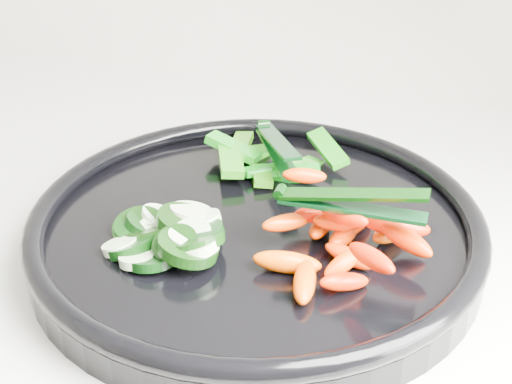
% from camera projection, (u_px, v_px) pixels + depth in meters
% --- Properties ---
extents(veggie_tray, '(0.47, 0.47, 0.04)m').
position_uv_depth(veggie_tray, '(256.00, 228.00, 0.59)').
color(veggie_tray, black).
rests_on(veggie_tray, counter).
extents(cucumber_pile, '(0.11, 0.10, 0.04)m').
position_uv_depth(cucumber_pile, '(169.00, 235.00, 0.56)').
color(cucumber_pile, black).
rests_on(cucumber_pile, veggie_tray).
extents(carrot_pile, '(0.14, 0.14, 0.05)m').
position_uv_depth(carrot_pile, '(346.00, 237.00, 0.54)').
color(carrot_pile, '#F56300').
rests_on(carrot_pile, veggie_tray).
extents(pepper_pile, '(0.14, 0.11, 0.04)m').
position_uv_depth(pepper_pile, '(264.00, 159.00, 0.67)').
color(pepper_pile, '#09650F').
rests_on(pepper_pile, veggie_tray).
extents(tong_carrot, '(0.11, 0.02, 0.02)m').
position_uv_depth(tong_carrot, '(347.00, 201.00, 0.52)').
color(tong_carrot, black).
rests_on(tong_carrot, carrot_pile).
extents(tong_pepper, '(0.07, 0.10, 0.02)m').
position_uv_depth(tong_pepper, '(276.00, 145.00, 0.66)').
color(tong_pepper, black).
rests_on(tong_pepper, pepper_pile).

